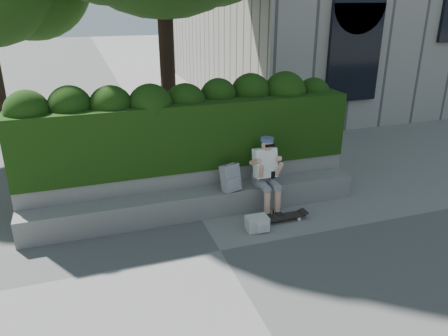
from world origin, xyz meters
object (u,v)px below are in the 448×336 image
object	(u,v)px
person	(266,172)
skateboard	(282,217)
backpack_ground	(257,223)
backpack_plaid	(231,178)

from	to	relation	value
person	skateboard	size ratio (longest dim) A/B	1.61
skateboard	backpack_ground	xyz separation A→B (m)	(-0.52, -0.14, 0.04)
skateboard	backpack_plaid	world-z (taller)	backpack_plaid
skateboard	backpack_plaid	size ratio (longest dim) A/B	1.80
backpack_plaid	backpack_ground	distance (m)	0.95
backpack_plaid	person	bearing A→B (deg)	-25.76
person	backpack_plaid	xyz separation A→B (m)	(-0.65, 0.08, -0.06)
person	skateboard	distance (m)	0.85
backpack_ground	backpack_plaid	bearing A→B (deg)	108.30
skateboard	backpack_plaid	distance (m)	1.13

